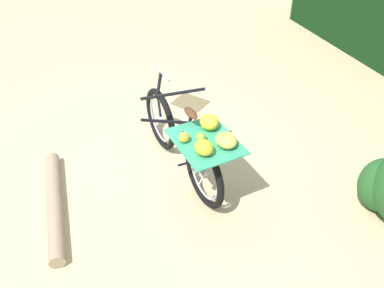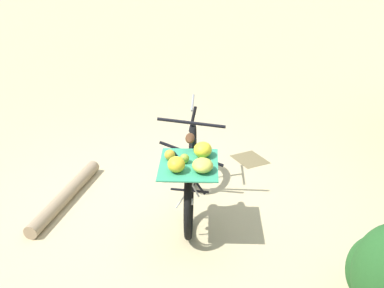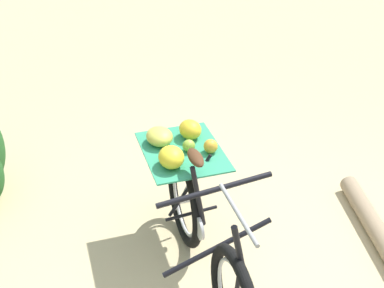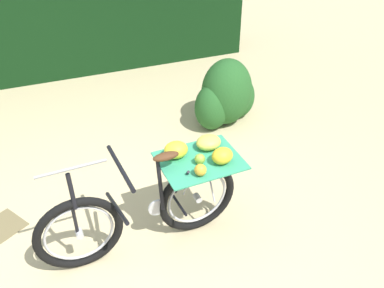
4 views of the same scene
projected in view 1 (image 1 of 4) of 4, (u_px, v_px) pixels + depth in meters
The scene contains 4 objects.
ground_plane at pixel (159, 169), 4.82m from camera, with size 60.00×60.00×0.00m, color #C6B284.
bicycle at pixel (186, 142), 4.43m from camera, with size 1.70×1.14×1.03m.
fallen_log at pixel (54, 203), 4.30m from camera, with size 0.15×0.15×1.49m, color #9E8466.
leaf_litter_patch at pixel (190, 103), 5.90m from camera, with size 0.44×0.36×0.01m, color olive.
Camera 1 is at (2.30, -2.82, 3.19)m, focal length 40.21 mm.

